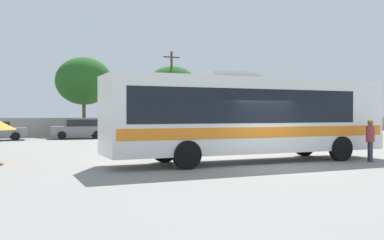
{
  "coord_description": "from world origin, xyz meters",
  "views": [
    {
      "loc": [
        -9.42,
        -13.56,
        1.99
      ],
      "look_at": [
        -1.22,
        4.88,
        1.7
      ],
      "focal_mm": 40.62,
      "sensor_mm": 36.0,
      "label": 1
    }
  ],
  "objects_px": {
    "parked_car_second_grey": "(80,128)",
    "roadside_tree_midleft": "(84,81)",
    "utility_pole_near": "(172,90)",
    "roadside_tree_midright": "(172,89)",
    "coach_bus_white_orange": "(247,115)",
    "attendant_by_bus_door": "(370,138)"
  },
  "relations": [
    {
      "from": "parked_car_second_grey",
      "to": "roadside_tree_midleft",
      "type": "xyz_separation_m",
      "value": [
        1.48,
        6.43,
        4.3
      ]
    },
    {
      "from": "parked_car_second_grey",
      "to": "utility_pole_near",
      "type": "distance_m",
      "value": 13.67
    },
    {
      "from": "roadside_tree_midleft",
      "to": "roadside_tree_midright",
      "type": "xyz_separation_m",
      "value": [
        9.99,
        2.42,
        -0.4
      ]
    },
    {
      "from": "coach_bus_white_orange",
      "to": "attendant_by_bus_door",
      "type": "distance_m",
      "value": 5.22
    },
    {
      "from": "attendant_by_bus_door",
      "to": "parked_car_second_grey",
      "type": "distance_m",
      "value": 23.67
    },
    {
      "from": "attendant_by_bus_door",
      "to": "roadside_tree_midleft",
      "type": "height_order",
      "value": "roadside_tree_midleft"
    },
    {
      "from": "parked_car_second_grey",
      "to": "utility_pole_near",
      "type": "xyz_separation_m",
      "value": [
        10.85,
        7.45,
        3.68
      ]
    },
    {
      "from": "roadside_tree_midleft",
      "to": "roadside_tree_midright",
      "type": "distance_m",
      "value": 10.28
    },
    {
      "from": "utility_pole_near",
      "to": "coach_bus_white_orange",
      "type": "bearing_deg",
      "value": -105.08
    },
    {
      "from": "attendant_by_bus_door",
      "to": "utility_pole_near",
      "type": "relative_size",
      "value": 0.2
    },
    {
      "from": "attendant_by_bus_door",
      "to": "parked_car_second_grey",
      "type": "bearing_deg",
      "value": 110.04
    },
    {
      "from": "coach_bus_white_orange",
      "to": "roadside_tree_midright",
      "type": "distance_m",
      "value": 30.27
    },
    {
      "from": "parked_car_second_grey",
      "to": "roadside_tree_midleft",
      "type": "relative_size",
      "value": 0.61
    },
    {
      "from": "attendant_by_bus_door",
      "to": "roadside_tree_midright",
      "type": "distance_m",
      "value": 31.49
    },
    {
      "from": "attendant_by_bus_door",
      "to": "roadside_tree_midleft",
      "type": "xyz_separation_m",
      "value": [
        -6.63,
        28.67,
        4.12
      ]
    },
    {
      "from": "roadside_tree_midright",
      "to": "utility_pole_near",
      "type": "bearing_deg",
      "value": -113.68
    },
    {
      "from": "parked_car_second_grey",
      "to": "roadside_tree_midleft",
      "type": "bearing_deg",
      "value": 77.05
    },
    {
      "from": "parked_car_second_grey",
      "to": "roadside_tree_midright",
      "type": "xyz_separation_m",
      "value": [
        11.47,
        8.85,
        3.9
      ]
    },
    {
      "from": "roadside_tree_midleft",
      "to": "attendant_by_bus_door",
      "type": "bearing_deg",
      "value": -76.97
    },
    {
      "from": "attendant_by_bus_door",
      "to": "parked_car_second_grey",
      "type": "relative_size",
      "value": 0.39
    },
    {
      "from": "coach_bus_white_orange",
      "to": "utility_pole_near",
      "type": "height_order",
      "value": "utility_pole_near"
    },
    {
      "from": "parked_car_second_grey",
      "to": "roadside_tree_midright",
      "type": "relative_size",
      "value": 0.62
    }
  ]
}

